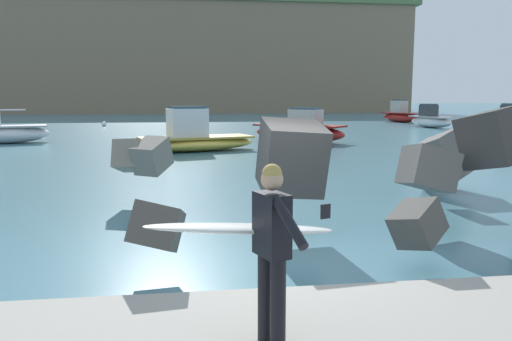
{
  "coord_description": "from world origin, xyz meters",
  "views": [
    {
      "loc": [
        -1.49,
        -7.81,
        2.62
      ],
      "look_at": [
        -0.36,
        0.5,
        1.4
      ],
      "focal_mm": 35.49,
      "sensor_mm": 36.0,
      "label": 1
    }
  ],
  "objects": [
    {
      "name": "boat_mid_left",
      "position": [
        -1.17,
        17.0,
        0.65
      ],
      "size": [
        6.27,
        3.78,
        2.19
      ],
      "color": "#EAC64C",
      "rests_on": "ground"
    },
    {
      "name": "boat_near_centre",
      "position": [
        -11.69,
        22.65,
        0.57
      ],
      "size": [
        4.9,
        3.04,
        6.24
      ],
      "color": "white",
      "rests_on": "ground"
    },
    {
      "name": "breakwater_jetty",
      "position": [
        -0.69,
        1.81,
        1.24
      ],
      "size": [
        32.03,
        8.43,
        2.69
      ],
      "color": "slate",
      "rests_on": "ground"
    },
    {
      "name": "mooring_buoy_inner",
      "position": [
        13.21,
        15.68,
        0.22
      ],
      "size": [
        0.44,
        0.44,
        0.44
      ],
      "color": "#E54C1E",
      "rests_on": "ground"
    },
    {
      "name": "boat_mid_centre",
      "position": [
        20.76,
        42.95,
        0.74
      ],
      "size": [
        2.9,
        5.97,
        2.36
      ],
      "color": "maroon",
      "rests_on": "ground"
    },
    {
      "name": "headland_bluff",
      "position": [
        -12.5,
        90.91,
        9.37
      ],
      "size": [
        98.52,
        36.1,
        18.7
      ],
      "color": "#847056",
      "rests_on": "ground"
    },
    {
      "name": "mooring_buoy_middle",
      "position": [
        -8.91,
        39.14,
        0.22
      ],
      "size": [
        0.44,
        0.44,
        0.44
      ],
      "color": "silver",
      "rests_on": "ground"
    },
    {
      "name": "ground_plane",
      "position": [
        0.0,
        0.0,
        0.0
      ],
      "size": [
        400.0,
        400.0,
        0.0
      ],
      "primitive_type": "plane",
      "color": "#42707F"
    },
    {
      "name": "surfer_with_board",
      "position": [
        -0.8,
        -3.19,
        1.28
      ],
      "size": [
        2.08,
        1.44,
        1.78
      ],
      "color": "black",
      "rests_on": "walkway_path"
    },
    {
      "name": "boat_near_right",
      "position": [
        5.03,
        21.15,
        0.68
      ],
      "size": [
        5.64,
        5.3,
        2.03
      ],
      "color": "maroon",
      "rests_on": "ground"
    },
    {
      "name": "boat_mid_right",
      "position": [
        19.41,
        33.72,
        0.67
      ],
      "size": [
        2.26,
        5.41,
        2.05
      ],
      "color": "white",
      "rests_on": "ground"
    }
  ]
}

